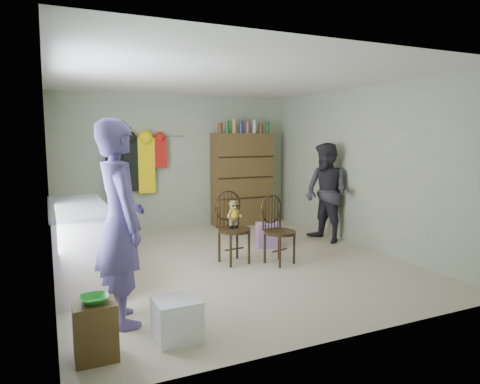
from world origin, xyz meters
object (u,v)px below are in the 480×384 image
chair_front (232,222)px  chair_far (277,227)px  dresser (242,179)px  counter (79,243)px

chair_front → chair_far: bearing=-35.6°
dresser → chair_front: bearing=-117.7°
counter → dresser: (3.20, 2.30, 0.44)m
chair_far → dresser: 2.70m
counter → dresser: dresser is taller
chair_far → dresser: size_ratio=0.46×
chair_far → chair_front: bearing=136.3°
counter → chair_front: (1.99, -0.01, 0.10)m
counter → chair_front: 1.99m
counter → chair_far: (2.54, -0.29, 0.03)m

